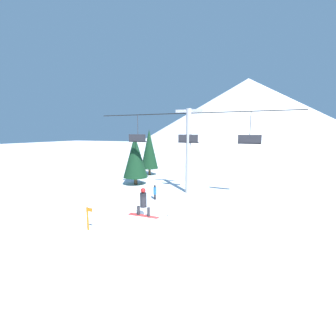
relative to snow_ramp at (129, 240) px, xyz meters
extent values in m
plane|color=white|center=(1.21, 0.92, -0.76)|extent=(220.00, 220.00, 0.00)
cone|color=silver|center=(1.21, 72.39, 10.61)|extent=(79.02, 79.02, 22.75)
cube|color=white|center=(0.00, 0.00, 0.00)|extent=(2.36, 3.47, 1.52)
cube|color=silver|center=(0.00, 1.68, 0.73)|extent=(2.36, 0.10, 0.06)
cube|color=#B22D2D|center=(0.17, 1.10, 0.77)|extent=(1.56, 0.26, 0.03)
cylinder|color=black|center=(-0.10, 1.10, 1.00)|extent=(0.14, 0.14, 0.43)
cylinder|color=black|center=(0.44, 1.10, 1.00)|extent=(0.14, 0.14, 0.43)
cylinder|color=black|center=(0.17, 1.10, 1.56)|extent=(0.31, 0.31, 0.69)
sphere|color=maroon|center=(0.17, 1.10, 2.03)|extent=(0.24, 0.24, 0.24)
cylinder|color=#9E9EA3|center=(-0.66, 11.38, 3.02)|extent=(0.49, 0.49, 7.57)
cube|color=#9E9EA3|center=(-0.66, 11.38, 6.61)|extent=(2.40, 0.24, 0.24)
cylinder|color=black|center=(-0.66, 11.38, 6.41)|extent=(18.11, 0.08, 0.08)
cylinder|color=#28282D|center=(-5.79, 11.38, 5.13)|extent=(0.06, 0.06, 2.54)
cube|color=#232328|center=(-5.79, 11.38, 3.86)|extent=(1.80, 0.44, 0.08)
cube|color=#232328|center=(-5.79, 11.20, 4.21)|extent=(1.80, 0.08, 0.70)
cylinder|color=#28282D|center=(-0.66, 11.38, 5.13)|extent=(0.06, 0.06, 2.54)
cube|color=#232328|center=(-0.66, 11.38, 3.86)|extent=(1.80, 0.44, 0.08)
cube|color=#232328|center=(-0.66, 11.20, 4.21)|extent=(1.80, 0.08, 0.70)
cylinder|color=#28282D|center=(4.47, 11.38, 5.13)|extent=(0.06, 0.06, 2.54)
cube|color=#232328|center=(4.47, 11.38, 3.86)|extent=(1.80, 0.44, 0.08)
cube|color=#232328|center=(4.47, 11.20, 4.21)|extent=(1.80, 0.08, 0.70)
cylinder|color=#4C3823|center=(-6.77, 12.44, -0.36)|extent=(0.36, 0.36, 0.80)
cone|color=black|center=(-6.77, 12.44, 2.27)|extent=(2.58, 2.58, 4.46)
cylinder|color=#4C3823|center=(-7.80, 17.87, -0.32)|extent=(0.32, 0.32, 0.88)
cone|color=black|center=(-7.80, 17.87, 2.62)|extent=(2.23, 2.23, 5.00)
cylinder|color=orange|center=(-3.53, 1.41, -0.06)|extent=(0.10, 0.10, 1.39)
cube|color=orange|center=(-3.35, 1.41, 0.51)|extent=(0.36, 0.02, 0.20)
cylinder|color=black|center=(-2.56, 8.25, -0.54)|extent=(0.17, 0.17, 0.45)
cylinder|color=#1E5693|center=(-2.56, 8.25, -0.01)|extent=(0.24, 0.24, 0.60)
sphere|color=#232328|center=(-2.56, 8.25, 0.38)|extent=(0.18, 0.18, 0.18)
camera|label=1|loc=(5.07, -8.05, 4.75)|focal=24.00mm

